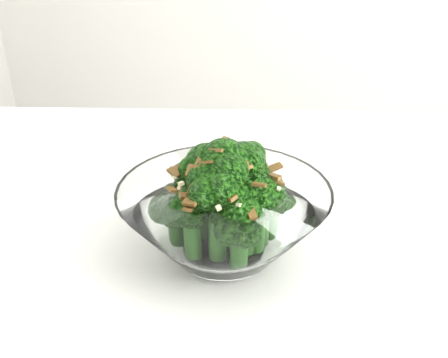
# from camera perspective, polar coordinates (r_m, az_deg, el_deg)

# --- Properties ---
(table) EXTENTS (1.35, 1.06, 0.75)m
(table) POSITION_cam_1_polar(r_m,az_deg,el_deg) (0.63, 3.85, -10.47)
(table) COLOR white
(table) RESTS_ON ground
(broccoli_dish) EXTENTS (0.22, 0.22, 0.13)m
(broccoli_dish) POSITION_cam_1_polar(r_m,az_deg,el_deg) (0.52, 0.09, -3.83)
(broccoli_dish) COLOR white
(broccoli_dish) RESTS_ON table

